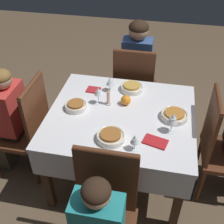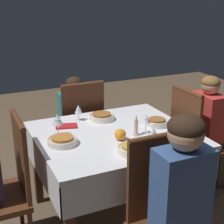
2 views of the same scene
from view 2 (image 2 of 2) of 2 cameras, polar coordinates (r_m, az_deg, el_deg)
The scene contains 21 objects.
ground_plane at distance 2.96m, azimuth 0.34°, elevation -16.70°, with size 8.00×8.00×0.00m, color brown.
dining_table at distance 2.63m, azimuth 0.37°, elevation -5.39°, with size 1.16×1.03×0.73m.
chair_north at distance 2.12m, azimuth 9.14°, elevation -16.36°, with size 0.44×0.44×0.98m.
chair_south at distance 3.32m, azimuth -5.41°, elevation -2.37°, with size 0.44×0.44×0.98m.
chair_east at distance 2.47m, azimuth -17.28°, elevation -11.41°, with size 0.44×0.44×0.98m.
chair_west at distance 3.14m, azimuth 13.63°, elevation -4.21°, with size 0.44×0.44×0.98m.
person_adult_denim at distance 1.93m, azimuth 12.15°, elevation -15.26°, with size 0.30×0.34×1.17m.
person_child_teal at distance 3.47m, azimuth -6.41°, elevation -1.02°, with size 0.30×0.33×0.98m.
person_child_red at distance 3.22m, azimuth 16.17°, elevation -2.53°, with size 0.33×0.30×1.07m.
bowl_north at distance 2.28m, azimuth 3.39°, elevation -6.13°, with size 0.20×0.20×0.06m.
wine_glass_north at distance 2.38m, azimuth 6.87°, elevation -3.40°, with size 0.07×0.07×0.13m.
bowl_south at distance 2.85m, azimuth -1.71°, elevation -0.76°, with size 0.21×0.21×0.06m.
wine_glass_south at distance 2.82m, azimuth -5.61°, elevation 0.39°, with size 0.06×0.06×0.13m.
bowl_east at distance 2.42m, azimuth -8.26°, elevation -4.72°, with size 0.21×0.21×0.06m.
wine_glass_east at distance 2.54m, azimuth -9.03°, elevation -1.33°, with size 0.08×0.08×0.17m.
bowl_west at distance 2.75m, azimuth 7.53°, elevation -1.69°, with size 0.18×0.18×0.06m.
wine_glass_west at distance 2.56m, azimuth 5.68°, elevation -1.22°, with size 0.06×0.06×0.15m.
candle_centerpiece at distance 2.54m, azimuth 4.00°, elevation -2.68°, with size 0.05×0.05×0.15m.
orange_fruit at distance 2.46m, azimuth 1.40°, elevation -3.77°, with size 0.08×0.08×0.08m, color orange.
napkin_red_folded at distance 2.73m, azimuth -7.60°, elevation -2.34°, with size 0.19×0.14×0.01m.
napkin_spare_side at distance 2.51m, azimuth 9.35°, elevation -4.45°, with size 0.12×0.10×0.01m.
Camera 2 is at (1.01, 2.16, 1.75)m, focal length 55.00 mm.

